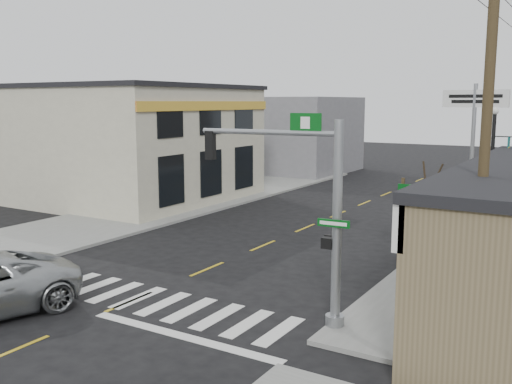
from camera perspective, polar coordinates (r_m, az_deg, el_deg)
The scene contains 17 objects.
ground at distance 18.08m, azimuth -12.53°, elevation -10.67°, with size 140.00×140.00×0.00m, color black.
sidewalk_right at distance 26.05m, azimuth 24.07°, elevation -5.00°, with size 6.00×38.00×0.13m, color slate.
sidewalk_left at distance 33.28m, azimuth -8.31°, elevation -1.39°, with size 6.00×38.00×0.13m, color slate.
center_line at distance 24.20m, azimuth 0.70°, elevation -5.38°, with size 0.12×56.00×0.01m, color gold.
crosswalk at distance 18.35m, azimuth -11.66°, elevation -10.32°, with size 11.00×2.20×0.01m, color silver.
left_building at distance 36.24m, azimuth -12.32°, elevation 4.66°, with size 12.00×12.00×6.80m, color #BEB99E.
bldg_distant_left at distance 49.86m, azimuth 3.86°, elevation 5.76°, with size 9.00×10.00×6.40m, color slate.
traffic_signal_pole at distance 15.10m, azimuth 5.82°, elevation -0.74°, with size 4.42×0.37×5.60m.
guide_sign at distance 22.20m, azimuth 16.12°, elevation -1.56°, with size 1.74×0.14×3.04m.
fire_hydrant at distance 20.70m, azimuth 17.12°, elevation -6.77°, with size 0.23×0.23×0.75m.
ped_crossing_sign at distance 21.60m, azimuth 17.61°, elevation -2.70°, with size 0.93×0.07×2.40m.
lamp_post at distance 24.77m, azimuth 22.62°, elevation 2.30°, with size 0.74×0.58×5.68m.
dance_center_sign at distance 29.89m, azimuth 20.97°, elevation 6.90°, with size 3.18×0.20×6.76m.
bare_tree at distance 17.62m, azimuth 18.77°, elevation 1.64°, with size 2.40×2.40×4.80m.
shrub_front at distance 17.78m, azimuth 17.40°, elevation -9.25°, with size 1.19×1.19×0.89m, color #1D3417.
shrub_back at distance 22.74m, azimuth 21.33°, elevation -5.44°, with size 1.22×1.22×0.92m, color black.
utility_pole_near at distance 14.89m, azimuth 21.96°, elevation 4.86°, with size 1.69×0.25×9.72m.
Camera 1 is at (11.91, -12.19, 6.02)m, focal length 40.00 mm.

